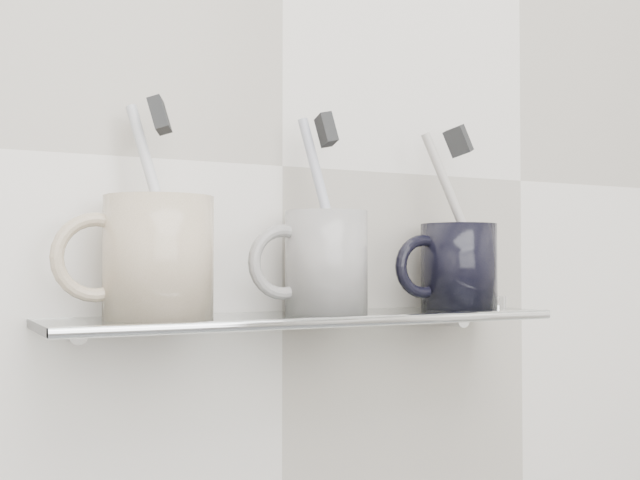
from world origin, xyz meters
TOP-DOWN VIEW (x-y plane):
  - wall_back at (0.00, 1.10)m, footprint 2.50×0.00m
  - shelf_glass at (0.00, 1.04)m, footprint 0.50×0.12m
  - shelf_rail at (0.00, 0.98)m, footprint 0.50×0.01m
  - bracket_left at (-0.21, 1.09)m, footprint 0.02×0.03m
  - bracket_right at (0.21, 1.09)m, footprint 0.02×0.03m
  - mug_left at (-0.15, 1.04)m, footprint 0.12×0.12m
  - mug_left_handle at (-0.20, 1.04)m, footprint 0.08×0.01m
  - toothbrush_left at (-0.15, 1.04)m, footprint 0.05×0.06m
  - bristles_left at (-0.15, 1.04)m, footprint 0.03×0.03m
  - mug_center at (0.02, 1.04)m, footprint 0.09×0.09m
  - mug_center_handle at (-0.03, 1.04)m, footprint 0.07×0.01m
  - toothbrush_center at (0.02, 1.04)m, footprint 0.05×0.05m
  - bristles_center at (0.02, 1.04)m, footprint 0.02×0.03m
  - mug_right at (0.18, 1.04)m, footprint 0.09×0.09m
  - mug_right_handle at (0.14, 1.04)m, footprint 0.07×0.01m
  - toothbrush_right at (0.18, 1.04)m, footprint 0.09×0.02m
  - bristles_right at (0.18, 1.04)m, footprint 0.03×0.03m
  - chrome_cap at (0.23, 1.04)m, footprint 0.03×0.03m

SIDE VIEW (x-z plane):
  - bracket_left at x=-0.21m, z-range 1.08..1.09m
  - bracket_right at x=0.21m, z-range 1.08..1.09m
  - shelf_glass at x=0.00m, z-range 1.09..1.10m
  - shelf_rail at x=0.00m, z-range 1.09..1.10m
  - chrome_cap at x=0.23m, z-range 1.10..1.11m
  - mug_right at x=0.18m, z-range 1.10..1.19m
  - mug_right_handle at x=0.14m, z-range 1.11..1.18m
  - mug_center at x=0.02m, z-range 1.10..1.20m
  - mug_center_handle at x=-0.03m, z-range 1.11..1.19m
  - mug_left at x=-0.15m, z-range 1.10..1.21m
  - mug_left_handle at x=-0.20m, z-range 1.12..1.19m
  - toothbrush_left at x=-0.15m, z-range 1.11..1.29m
  - toothbrush_center at x=0.02m, z-range 1.11..1.29m
  - toothbrush_right at x=0.18m, z-range 1.11..1.29m
  - wall_back at x=0.00m, z-range 0.00..2.50m
  - bristles_left at x=-0.15m, z-range 1.26..1.30m
  - bristles_center at x=0.02m, z-range 1.26..1.30m
  - bristles_right at x=0.18m, z-range 1.26..1.30m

